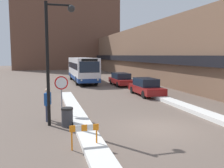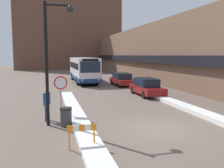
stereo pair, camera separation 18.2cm
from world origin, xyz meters
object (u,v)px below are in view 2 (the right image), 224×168
at_px(pedestrian, 47,101).
at_px(construction_barricade, 82,132).
at_px(city_bus, 83,69).
at_px(stop_sign, 61,87).
at_px(parked_car_middle, 122,79).
at_px(street_lamp, 52,50).
at_px(trash_bin, 66,117).
at_px(parked_car_front, 146,87).

relative_size(pedestrian, construction_barricade, 1.61).
xyz_separation_m(city_bus, construction_barricade, (-3.29, -23.82, -1.07)).
height_order(city_bus, construction_barricade, city_bus).
bearing_deg(stop_sign, parked_car_middle, 60.64).
bearing_deg(street_lamp, trash_bin, -35.52).
height_order(pedestrian, construction_barricade, pedestrian).
bearing_deg(parked_car_front, construction_barricade, -122.38).
relative_size(parked_car_front, stop_sign, 1.97).
distance_m(city_bus, construction_barricade, 24.07).
xyz_separation_m(parked_car_middle, pedestrian, (-8.43, -14.28, 0.34)).
xyz_separation_m(parked_car_middle, construction_barricade, (-7.15, -18.81, -0.06)).
xyz_separation_m(city_bus, street_lamp, (-4.23, -20.20, 2.06)).
distance_m(street_lamp, trash_bin, 3.39).
bearing_deg(construction_barricade, parked_car_middle, 69.19).
bearing_deg(parked_car_front, parked_car_middle, 90.00).
bearing_deg(pedestrian, street_lamp, -137.62).
distance_m(street_lamp, pedestrian, 2.90).
xyz_separation_m(city_bus, parked_car_middle, (3.86, -5.01, -1.00)).
height_order(parked_car_front, pedestrian, pedestrian).
distance_m(stop_sign, street_lamp, 2.65).
distance_m(parked_car_front, street_lamp, 11.54).
distance_m(pedestrian, trash_bin, 1.71).
bearing_deg(pedestrian, parked_car_front, -29.50).
bearing_deg(city_bus, trash_bin, -100.09).
xyz_separation_m(street_lamp, trash_bin, (0.57, -0.41, -3.31)).
bearing_deg(pedestrian, parked_car_middle, -8.69).
xyz_separation_m(trash_bin, construction_barricade, (0.38, -3.21, 0.19)).
distance_m(pedestrian, construction_barricade, 4.73).
distance_m(city_bus, parked_car_middle, 6.40).
height_order(parked_car_front, construction_barricade, parked_car_front).
height_order(stop_sign, construction_barricade, stop_sign).
xyz_separation_m(parked_car_front, construction_barricade, (-7.15, -11.27, -0.09)).
xyz_separation_m(city_bus, pedestrian, (-4.58, -19.29, -0.67)).
relative_size(city_bus, construction_barricade, 10.57).
height_order(city_bus, parked_car_middle, city_bus).
height_order(trash_bin, construction_barricade, trash_bin).
bearing_deg(stop_sign, construction_barricade, -84.35).
xyz_separation_m(city_bus, parked_car_front, (3.86, -12.55, -0.98)).
distance_m(parked_car_front, stop_sign, 9.82).
bearing_deg(street_lamp, parked_car_middle, 61.95).
xyz_separation_m(parked_car_front, parked_car_middle, (-0.00, 7.54, -0.02)).
relative_size(stop_sign, pedestrian, 1.33).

